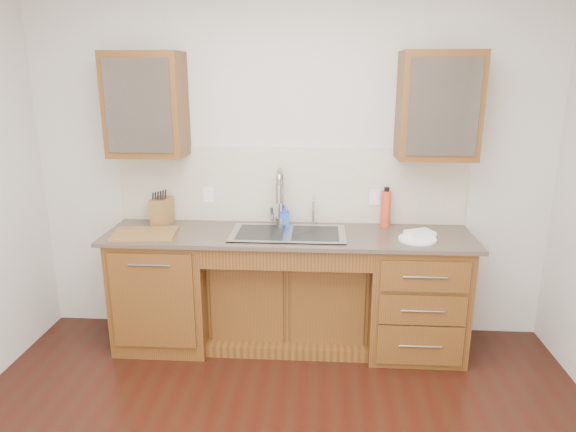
# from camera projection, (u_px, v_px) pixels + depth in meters

# --- Properties ---
(wall_back) EXTENTS (4.00, 0.10, 2.70)m
(wall_back) POSITION_uv_depth(u_px,v_px,m) (291.00, 166.00, 4.02)
(wall_back) COLOR beige
(wall_back) RESTS_ON ground
(base_cabinet_left) EXTENTS (0.70, 0.62, 0.88)m
(base_cabinet_left) POSITION_uv_depth(u_px,v_px,m) (166.00, 288.00, 3.97)
(base_cabinet_left) COLOR #593014
(base_cabinet_left) RESTS_ON ground
(base_cabinet_center) EXTENTS (1.20, 0.44, 0.70)m
(base_cabinet_center) POSITION_uv_depth(u_px,v_px,m) (289.00, 297.00, 4.03)
(base_cabinet_center) COLOR #593014
(base_cabinet_center) RESTS_ON ground
(base_cabinet_right) EXTENTS (0.70, 0.62, 0.88)m
(base_cabinet_right) POSITION_uv_depth(u_px,v_px,m) (414.00, 295.00, 3.85)
(base_cabinet_right) COLOR #593014
(base_cabinet_right) RESTS_ON ground
(countertop) EXTENTS (2.70, 0.65, 0.03)m
(countertop) POSITION_uv_depth(u_px,v_px,m) (288.00, 235.00, 3.78)
(countertop) COLOR #84705B
(countertop) RESTS_ON base_cabinet_left
(backsplash) EXTENTS (2.70, 0.02, 0.59)m
(backsplash) POSITION_uv_depth(u_px,v_px,m) (291.00, 185.00, 4.00)
(backsplash) COLOR beige
(backsplash) RESTS_ON wall_back
(sink) EXTENTS (0.84, 0.46, 0.19)m
(sink) POSITION_uv_depth(u_px,v_px,m) (288.00, 245.00, 3.78)
(sink) COLOR #9E9EA5
(sink) RESTS_ON countertop
(faucet) EXTENTS (0.04, 0.04, 0.40)m
(faucet) POSITION_uv_depth(u_px,v_px,m) (281.00, 200.00, 3.93)
(faucet) COLOR #999993
(faucet) RESTS_ON countertop
(filter_tap) EXTENTS (0.02, 0.02, 0.24)m
(filter_tap) POSITION_uv_depth(u_px,v_px,m) (313.00, 210.00, 3.95)
(filter_tap) COLOR #999993
(filter_tap) RESTS_ON countertop
(upper_cabinet_left) EXTENTS (0.55, 0.34, 0.75)m
(upper_cabinet_left) POSITION_uv_depth(u_px,v_px,m) (146.00, 105.00, 3.74)
(upper_cabinet_left) COLOR #593014
(upper_cabinet_left) RESTS_ON wall_back
(upper_cabinet_right) EXTENTS (0.55, 0.34, 0.75)m
(upper_cabinet_right) POSITION_uv_depth(u_px,v_px,m) (438.00, 106.00, 3.61)
(upper_cabinet_right) COLOR #593014
(upper_cabinet_right) RESTS_ON wall_back
(outlet_left) EXTENTS (0.08, 0.01, 0.12)m
(outlet_left) POSITION_uv_depth(u_px,v_px,m) (209.00, 195.00, 4.05)
(outlet_left) COLOR white
(outlet_left) RESTS_ON backsplash
(outlet_right) EXTENTS (0.08, 0.01, 0.12)m
(outlet_right) POSITION_uv_depth(u_px,v_px,m) (374.00, 197.00, 3.97)
(outlet_right) COLOR white
(outlet_right) RESTS_ON backsplash
(soap_bottle) EXTENTS (0.08, 0.08, 0.16)m
(soap_bottle) POSITION_uv_depth(u_px,v_px,m) (284.00, 215.00, 3.96)
(soap_bottle) COLOR blue
(soap_bottle) RESTS_ON countertop
(water_bottle) EXTENTS (0.09, 0.09, 0.28)m
(water_bottle) POSITION_uv_depth(u_px,v_px,m) (386.00, 209.00, 3.91)
(water_bottle) COLOR red
(water_bottle) RESTS_ON countertop
(plate) EXTENTS (0.27, 0.27, 0.01)m
(plate) POSITION_uv_depth(u_px,v_px,m) (417.00, 239.00, 3.62)
(plate) COLOR white
(plate) RESTS_ON countertop
(dish_towel) EXTENTS (0.23, 0.20, 0.03)m
(dish_towel) POSITION_uv_depth(u_px,v_px,m) (420.00, 233.00, 3.68)
(dish_towel) COLOR silver
(dish_towel) RESTS_ON plate
(knife_block) EXTENTS (0.15, 0.21, 0.21)m
(knife_block) POSITION_uv_depth(u_px,v_px,m) (162.00, 211.00, 3.98)
(knife_block) COLOR #A47F40
(knife_block) RESTS_ON countertop
(cutting_board) EXTENTS (0.49, 0.37, 0.02)m
(cutting_board) POSITION_uv_depth(u_px,v_px,m) (144.00, 234.00, 3.73)
(cutting_board) COLOR #9A804A
(cutting_board) RESTS_ON countertop
(cup_left_a) EXTENTS (0.12, 0.12, 0.09)m
(cup_left_a) POSITION_uv_depth(u_px,v_px,m) (136.00, 112.00, 3.76)
(cup_left_a) COLOR silver
(cup_left_a) RESTS_ON upper_cabinet_left
(cup_left_b) EXTENTS (0.12, 0.12, 0.09)m
(cup_left_b) POSITION_uv_depth(u_px,v_px,m) (167.00, 112.00, 3.75)
(cup_left_b) COLOR white
(cup_left_b) RESTS_ON upper_cabinet_left
(cup_right_a) EXTENTS (0.12, 0.12, 0.09)m
(cup_right_a) POSITION_uv_depth(u_px,v_px,m) (426.00, 114.00, 3.63)
(cup_right_a) COLOR silver
(cup_right_a) RESTS_ON upper_cabinet_right
(cup_right_b) EXTENTS (0.12, 0.12, 0.09)m
(cup_right_b) POSITION_uv_depth(u_px,v_px,m) (457.00, 114.00, 3.62)
(cup_right_b) COLOR silver
(cup_right_b) RESTS_ON upper_cabinet_right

